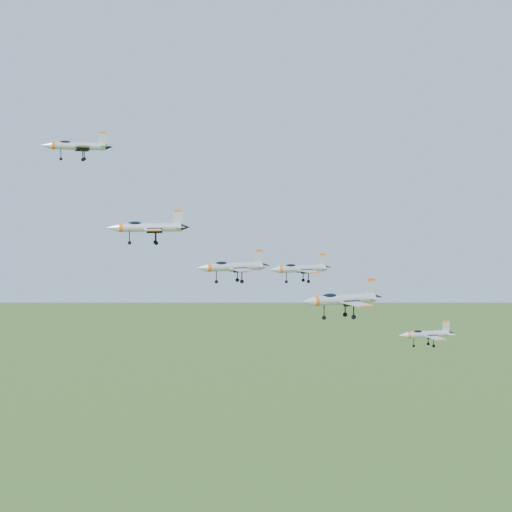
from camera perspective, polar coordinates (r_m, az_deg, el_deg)
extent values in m
cylinder|color=silver|center=(127.81, -14.01, 8.52)|extent=(9.08, 2.80, 1.30)
cone|color=silver|center=(127.31, -16.45, 8.49)|extent=(1.99, 1.58, 1.30)
cone|color=black|center=(128.50, -11.68, 8.54)|extent=(1.56, 1.32, 1.10)
ellipsoid|color=black|center=(127.62, -15.00, 8.73)|extent=(2.32, 1.29, 0.82)
cube|color=silver|center=(125.05, -13.77, 8.51)|extent=(3.01, 4.72, 0.14)
cube|color=silver|center=(130.59, -14.06, 8.32)|extent=(3.01, 4.72, 0.14)
cube|color=silver|center=(128.45, -12.18, 9.14)|extent=(1.50, 0.37, 2.10)
cube|color=#E25A0F|center=(128.54, -12.19, 9.62)|extent=(1.11, 0.32, 0.35)
cylinder|color=silver|center=(112.81, -8.47, 2.28)|extent=(9.60, 1.48, 1.38)
cone|color=silver|center=(112.67, -11.40, 2.24)|extent=(1.93, 1.40, 1.38)
cone|color=black|center=(113.21, -5.67, 2.31)|extent=(1.50, 1.19, 1.18)
ellipsoid|color=black|center=(112.70, -9.67, 2.53)|extent=(2.35, 1.02, 0.88)
cube|color=silver|center=(109.85, -8.29, 2.09)|extent=(2.50, 4.71, 0.15)
cube|color=silver|center=(115.80, -8.44, 2.20)|extent=(2.50, 4.71, 0.15)
cube|color=silver|center=(113.06, -6.27, 3.03)|extent=(1.60, 0.14, 2.24)
cube|color=#E25A0F|center=(113.04, -6.27, 3.63)|extent=(1.17, 0.16, 0.37)
cylinder|color=silver|center=(99.26, -1.72, -0.86)|extent=(8.11, 2.50, 1.16)
cone|color=silver|center=(97.83, -4.39, -0.95)|extent=(1.78, 1.41, 1.16)
cone|color=black|center=(100.84, 0.78, -0.78)|extent=(1.40, 1.18, 0.99)
ellipsoid|color=black|center=(98.61, -2.80, -0.65)|extent=(2.08, 1.15, 0.74)
cube|color=silver|center=(96.99, -1.14, -1.12)|extent=(2.68, 4.21, 0.12)
cube|color=silver|center=(101.70, -2.07, -0.87)|extent=(2.68, 4.21, 0.12)
cube|color=silver|center=(100.39, 0.26, -0.11)|extent=(1.34, 0.33, 1.87)
cube|color=#E25A0F|center=(100.31, 0.26, 0.45)|extent=(0.99, 0.29, 0.31)
cylinder|color=silver|center=(119.28, 3.68, -1.01)|extent=(8.49, 2.75, 1.22)
cone|color=silver|center=(117.24, 1.45, -1.10)|extent=(1.88, 1.51, 1.22)
cone|color=black|center=(121.41, 5.76, -0.93)|extent=(1.48, 1.26, 1.03)
ellipsoid|color=black|center=(118.38, 2.78, -0.83)|extent=(2.18, 1.24, 0.77)
cube|color=silver|center=(117.02, 4.31, -1.23)|extent=(2.88, 4.44, 0.13)
cube|color=silver|center=(121.74, 3.24, -1.01)|extent=(2.88, 4.44, 0.13)
cube|color=silver|center=(120.83, 5.33, -0.35)|extent=(1.40, 0.37, 1.96)
cube|color=#E25A0F|center=(120.75, 5.34, 0.13)|extent=(1.03, 0.32, 0.33)
cylinder|color=silver|center=(106.30, 7.07, -3.46)|extent=(10.19, 3.61, 1.46)
cone|color=silver|center=(103.40, 4.16, -3.66)|extent=(2.29, 1.86, 1.46)
cone|color=black|center=(109.34, 9.72, -3.27)|extent=(1.80, 1.55, 1.24)
ellipsoid|color=black|center=(105.01, 5.91, -3.24)|extent=(2.64, 1.56, 0.93)
cube|color=silver|center=(103.77, 8.05, -3.82)|extent=(3.59, 5.39, 0.16)
cube|color=silver|center=(109.15, 6.34, -3.40)|extent=(3.59, 5.39, 0.16)
cube|color=silver|center=(108.48, 9.18, -2.52)|extent=(1.68, 0.50, 2.36)
cube|color=#E25A0F|center=(108.34, 9.19, -1.87)|extent=(1.24, 0.42, 0.39)
cylinder|color=silver|center=(126.36, 13.56, -6.09)|extent=(7.80, 1.69, 1.12)
cone|color=silver|center=(124.24, 11.67, -6.24)|extent=(1.63, 1.23, 1.12)
cone|color=black|center=(128.53, 15.32, -5.95)|extent=(1.27, 1.04, 0.95)
ellipsoid|color=black|center=(125.40, 12.80, -5.96)|extent=(1.95, 0.94, 0.71)
cube|color=silver|center=(124.41, 14.16, -6.37)|extent=(2.25, 3.92, 0.12)
cube|color=silver|center=(128.56, 13.11, -6.00)|extent=(2.25, 3.92, 0.12)
cube|color=silver|center=(127.86, 14.96, -5.47)|extent=(1.29, 0.20, 1.81)
cube|color=#E25A0F|center=(127.70, 14.97, -5.05)|extent=(0.95, 0.19, 0.30)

